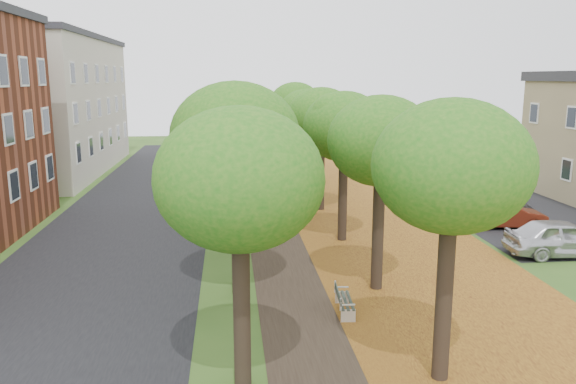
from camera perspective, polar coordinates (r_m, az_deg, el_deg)
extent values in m
plane|color=#2D4C19|center=(14.28, 4.78, -18.81)|extent=(120.00, 120.00, 0.00)
cube|color=black|center=(28.49, -16.16, -3.58)|extent=(8.00, 70.00, 0.01)
cube|color=black|center=(28.13, -0.93, -3.30)|extent=(3.20, 70.00, 0.01)
cube|color=#A26E1D|center=(28.99, 8.97, -2.99)|extent=(7.50, 70.00, 0.01)
cube|color=black|center=(33.08, 22.90, -1.97)|extent=(9.00, 16.00, 0.01)
cylinder|color=black|center=(13.19, -4.72, -12.09)|extent=(0.40, 0.40, 3.85)
ellipsoid|color=#1B6114|center=(12.27, -4.96, 1.70)|extent=(3.90, 3.90, 3.31)
cylinder|color=black|center=(18.85, -5.18, -4.78)|extent=(0.40, 0.40, 3.85)
ellipsoid|color=#1B6114|center=(18.21, -5.36, 4.90)|extent=(3.90, 3.90, 3.31)
cylinder|color=black|center=(24.66, -5.42, -0.88)|extent=(0.40, 0.40, 3.85)
ellipsoid|color=#1B6114|center=(24.18, -5.56, 6.53)|extent=(3.90, 3.90, 3.31)
cylinder|color=black|center=(30.55, -5.56, 1.52)|extent=(0.40, 0.40, 3.85)
ellipsoid|color=#1B6114|center=(30.16, -5.68, 7.51)|extent=(3.90, 3.90, 3.31)
cylinder|color=black|center=(36.47, -5.66, 3.15)|extent=(0.40, 0.40, 3.85)
ellipsoid|color=#1B6114|center=(36.15, -5.77, 8.16)|extent=(3.90, 3.90, 3.31)
cylinder|color=black|center=(42.42, -5.74, 4.32)|extent=(0.40, 0.40, 3.85)
ellipsoid|color=#1B6114|center=(42.14, -5.82, 8.63)|extent=(3.90, 3.90, 3.31)
cylinder|color=black|center=(14.11, 15.54, -10.87)|extent=(0.40, 0.40, 3.85)
ellipsoid|color=#1B6114|center=(13.25, 16.28, 2.02)|extent=(3.90, 3.90, 3.31)
cylinder|color=black|center=(19.50, 9.11, -4.32)|extent=(0.40, 0.40, 3.85)
ellipsoid|color=#1B6114|center=(18.89, 9.42, 5.04)|extent=(3.90, 3.90, 3.31)
cylinder|color=black|center=(25.17, 5.58, -0.63)|extent=(0.40, 0.40, 3.85)
ellipsoid|color=#1B6114|center=(24.70, 5.72, 6.63)|extent=(3.90, 3.90, 3.31)
cylinder|color=black|center=(30.96, 3.36, 1.69)|extent=(0.40, 0.40, 3.85)
ellipsoid|color=#1B6114|center=(30.58, 3.43, 7.60)|extent=(3.90, 3.90, 3.31)
cylinder|color=black|center=(36.82, 1.84, 3.28)|extent=(0.40, 0.40, 3.85)
ellipsoid|color=#1B6114|center=(36.50, 1.87, 8.25)|extent=(3.90, 3.90, 3.31)
cylinder|color=black|center=(42.72, 0.73, 4.43)|extent=(0.40, 0.40, 3.85)
ellipsoid|color=#1B6114|center=(42.44, 0.74, 8.71)|extent=(3.90, 3.90, 3.31)
cube|color=beige|center=(47.44, -24.20, 7.87)|extent=(10.00, 20.00, 10.00)
cube|color=#2D2D33|center=(47.48, -24.73, 14.12)|extent=(10.30, 20.30, 0.40)
cube|color=#28322A|center=(17.89, 5.82, -10.90)|extent=(0.52, 1.62, 0.04)
cube|color=#28322A|center=(17.77, 5.09, -10.21)|extent=(0.15, 1.59, 0.23)
cube|color=silver|center=(17.31, 6.13, -12.41)|extent=(0.44, 0.08, 0.40)
cube|color=silver|center=(18.63, 5.51, -10.61)|extent=(0.44, 0.08, 0.40)
cube|color=silver|center=(17.17, 6.16, -11.32)|extent=(0.40, 0.08, 0.04)
cube|color=silver|center=(18.50, 5.53, -9.59)|extent=(0.40, 0.08, 0.04)
imported|color=silver|center=(25.67, 26.09, -4.19)|extent=(4.64, 2.10, 1.54)
imported|color=maroon|center=(29.40, 21.29, -2.20)|extent=(3.93, 1.75, 1.25)
imported|color=#34343A|center=(30.63, 20.09, -1.50)|extent=(4.97, 3.07, 1.34)
imported|color=silver|center=(34.33, 18.08, 0.15)|extent=(5.59, 2.65, 1.54)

